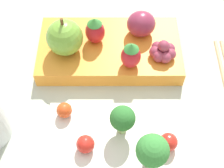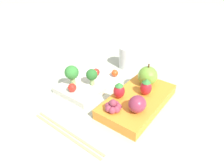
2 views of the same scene
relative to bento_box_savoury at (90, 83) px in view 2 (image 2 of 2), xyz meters
The scene contains 15 objects.
ground_plane 0.08m from the bento_box_savoury, 97.02° to the right, with size 4.00×4.00×0.00m, color #ADB7A3.
bento_box_savoury is the anchor object (origin of this frame).
bento_box_fruit 0.16m from the bento_box_savoury, 89.32° to the right, with size 0.23×0.13×0.03m.
broccoli_floret_0 0.07m from the bento_box_savoury, 147.44° to the left, with size 0.04×0.04×0.06m.
broccoli_floret_1 0.05m from the bento_box_savoury, 120.39° to the right, with size 0.03×0.03×0.05m.
cherry_tomato_0 0.04m from the bento_box_savoury, ahead, with size 0.02×0.02×0.02m.
cherry_tomato_1 0.08m from the bento_box_savoury, 34.98° to the right, with size 0.02×0.02×0.02m.
cherry_tomato_2 0.07m from the bento_box_savoury, behind, with size 0.02×0.02×0.02m.
apple 0.18m from the bento_box_savoury, 66.23° to the right, with size 0.05×0.05×0.06m.
strawberry_0 0.18m from the bento_box_savoury, 82.16° to the right, with size 0.03×0.03×0.05m.
strawberry_1 0.13m from the bento_box_savoury, 102.68° to the right, with size 0.03×0.03×0.05m.
plum 0.20m from the bento_box_savoury, 104.49° to the right, with size 0.04×0.04×0.04m.
grape_cluster 0.16m from the bento_box_savoury, 119.22° to the right, with size 0.04×0.04×0.03m.
drinking_cup 0.18m from the bento_box_savoury, 10.14° to the right, with size 0.06×0.06×0.07m.
chopsticks_pair 0.19m from the bento_box_savoury, 155.89° to the right, with size 0.03×0.21×0.01m.
Camera 2 is at (-0.37, -0.26, 0.34)m, focal length 32.00 mm.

